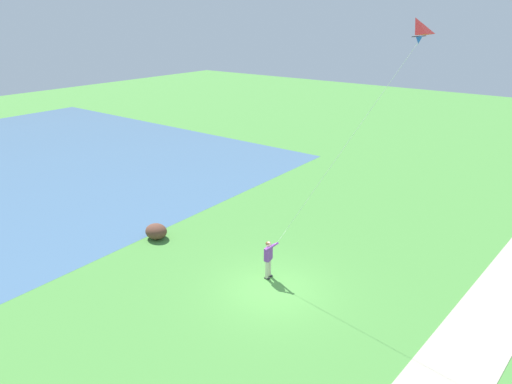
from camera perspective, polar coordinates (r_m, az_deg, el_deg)
name	(u,v)px	position (r m, az deg, el deg)	size (l,w,h in m)	color
ground_plane	(272,289)	(19.02, 2.11, -12.27)	(120.00, 120.00, 0.00)	#4C8E3D
person_kite_flyer	(269,256)	(19.22, 1.64, -8.21)	(0.62, 0.52, 1.83)	#232328
flying_kite	(412,35)	(15.14, 19.34, 18.37)	(4.75, 1.22, 8.75)	red
lakeside_shrub	(156,231)	(23.38, -12.64, -4.92)	(1.18, 1.01, 0.76)	brown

